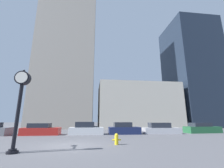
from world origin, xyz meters
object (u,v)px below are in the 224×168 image
street_clock (20,98)px  car_red (41,130)px  car_navy (124,129)px  car_green (202,129)px  car_white (86,129)px  car_silver (161,129)px  fire_hydrant_near (116,139)px

street_clock → car_red: bearing=100.5°
street_clock → car_navy: street_clock is taller
car_navy → car_green: 10.79m
car_white → car_green: size_ratio=0.86×
street_clock → car_navy: size_ratio=1.19×
car_navy → car_white: bearing=-179.3°
car_navy → car_green: (10.78, 0.44, -0.04)m
street_clock → car_navy: 12.96m
car_silver → fire_hydrant_near: 10.53m
car_white → fire_hydrant_near: bearing=-73.0°
car_green → fire_hydrant_near: size_ratio=6.13×
car_green → street_clock: bearing=-153.2°
car_navy → car_green: size_ratio=0.83×
car_red → car_navy: (9.80, 0.01, 0.04)m
car_white → car_red: bearing=179.8°
car_green → car_silver: bearing=-179.0°
street_clock → car_white: bearing=71.6°
car_green → fire_hydrant_near: car_green is taller
car_navy → fire_hydrant_near: size_ratio=5.08×
car_white → car_green: 15.42m
car_green → car_navy: bearing=-179.9°
street_clock → car_red: 10.40m
car_red → car_navy: car_navy is taller
car_white → fire_hydrant_near: 8.28m
car_red → car_white: size_ratio=1.04×
car_white → car_silver: car_white is taller
car_white → fire_hydrant_near: car_white is taller
car_white → car_navy: size_ratio=1.04×
street_clock → car_navy: bearing=51.4°
car_white → fire_hydrant_near: size_ratio=5.29×
car_green → car_white: bearing=179.2°
car_red → fire_hydrant_near: car_red is taller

